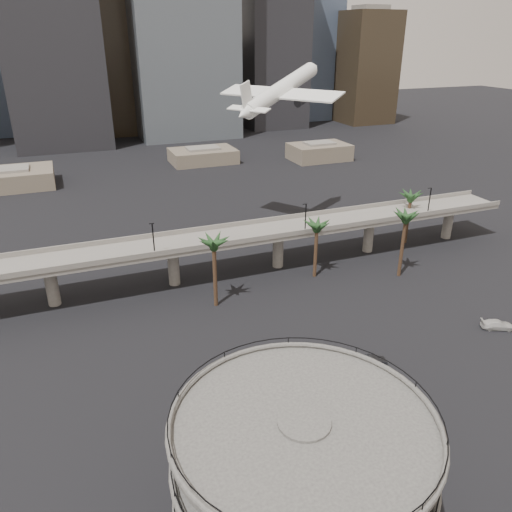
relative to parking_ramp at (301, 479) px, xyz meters
name	(u,v)px	position (x,y,z in m)	size (l,w,h in m)	color
ground	(389,481)	(13.00, 4.00, -9.84)	(700.00, 700.00, 0.00)	black
parking_ramp	(301,479)	(0.00, 0.00, 0.00)	(22.20, 22.20, 17.35)	#454240
overpass	(227,241)	(13.00, 59.00, -2.50)	(130.00, 9.30, 14.70)	slate
palm_trees	(343,221)	(34.48, 51.47, 1.46)	(54.40, 18.40, 14.00)	#422D1C
low_buildings	(168,163)	(19.89, 146.30, -6.97)	(135.00, 27.50, 6.80)	#65594A
skyline	(144,38)	(28.11, 221.08, 33.07)	(269.00, 86.00, 117.38)	gray
airborne_jet	(281,90)	(31.85, 76.39, 23.68)	(28.73, 26.95, 11.27)	white
car_a	(247,418)	(1.71, 18.09, -9.00)	(1.97, 4.90, 1.67)	red
car_b	(372,361)	(23.13, 22.58, -9.12)	(1.52, 4.36, 1.44)	black
car_c	(497,325)	(48.04, 23.45, -9.08)	(2.11, 5.20, 1.51)	silver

